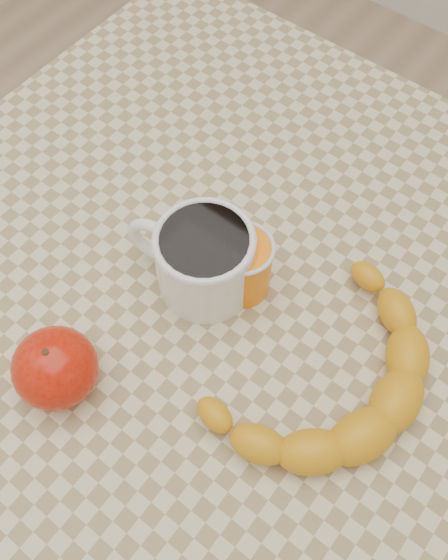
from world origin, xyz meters
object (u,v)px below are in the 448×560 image
Objects in this scene: orange_juice_glass at (242,266)px; banana at (325,375)px; table at (224,324)px; apple at (55,368)px; coffee_mug at (203,258)px.

banana is at bearing -17.72° from orange_juice_glass.
orange_juice_glass is at bearing 55.75° from table.
orange_juice_glass is at bearing -178.44° from banana.
banana is at bearing 37.20° from apple.
orange_juice_glass is 0.21m from apple.
table is at bearing -170.96° from banana.
apple reaches higher than banana.
orange_juice_glass reaches higher than table.
banana reaches higher than table.
table is 0.13m from orange_juice_glass.
apple is 0.31× the size of banana.
coffee_mug reaches higher than apple.
table is at bearing 71.21° from apple.
apple is at bearing -110.22° from orange_juice_glass.
coffee_mug is 0.18m from apple.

